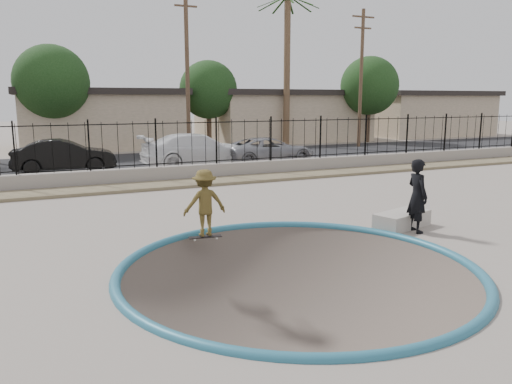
{
  "coord_description": "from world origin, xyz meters",
  "views": [
    {
      "loc": [
        -4.57,
        -9.01,
        3.24
      ],
      "look_at": [
        0.48,
        2.0,
        0.97
      ],
      "focal_mm": 35.0,
      "sensor_mm": 36.0,
      "label": 1
    }
  ],
  "objects": [
    {
      "name": "rock_strip",
      "position": [
        0.0,
        9.2,
        0.06
      ],
      "size": [
        42.0,
        1.6,
        0.11
      ],
      "primitive_type": "cube",
      "color": "#887A59",
      "rests_on": "ground"
    },
    {
      "name": "coping_ring",
      "position": [
        0.0,
        -1.0,
        0.0
      ],
      "size": [
        7.04,
        7.04,
        0.2
      ],
      "primitive_type": "torus",
      "color": "#276780",
      "rests_on": "ground"
    },
    {
      "name": "utility_pole_mid",
      "position": [
        4.0,
        19.0,
        4.96
      ],
      "size": [
        1.7,
        0.24,
        9.5
      ],
      "color": "#473323",
      "rests_on": "ground"
    },
    {
      "name": "retaining_wall",
      "position": [
        0.0,
        10.3,
        0.3
      ],
      "size": [
        42.0,
        0.45,
        0.6
      ],
      "primitive_type": "cube",
      "color": "gray",
      "rests_on": "ground"
    },
    {
      "name": "ground",
      "position": [
        0.0,
        12.0,
        -1.1
      ],
      "size": [
        120.0,
        120.0,
        2.2
      ],
      "primitive_type": "cube",
      "color": "gray",
      "rests_on": "ground"
    },
    {
      "name": "house_center",
      "position": [
        0.0,
        26.5,
        1.97
      ],
      "size": [
        10.6,
        8.6,
        3.9
      ],
      "color": "tan",
      "rests_on": "ground"
    },
    {
      "name": "videographer",
      "position": [
        4.0,
        0.2,
        0.91
      ],
      "size": [
        0.51,
        0.71,
        1.81
      ],
      "primitive_type": "imported",
      "rotation": [
        0.0,
        0.0,
        1.45
      ],
      "color": "black",
      "rests_on": "ground"
    },
    {
      "name": "street_tree_left",
      "position": [
        -3.0,
        23.0,
        4.19
      ],
      "size": [
        4.32,
        4.32,
        6.36
      ],
      "color": "#473323",
      "rests_on": "ground"
    },
    {
      "name": "house_east",
      "position": [
        14.0,
        26.5,
        1.97
      ],
      "size": [
        12.6,
        8.6,
        3.9
      ],
      "color": "tan",
      "rests_on": "ground"
    },
    {
      "name": "palm_right",
      "position": [
        12.0,
        22.0,
        7.33
      ],
      "size": [
        2.3,
        2.3,
        10.3
      ],
      "color": "brown",
      "rests_on": "ground"
    },
    {
      "name": "skateboard",
      "position": [
        -0.94,
        1.74,
        0.05
      ],
      "size": [
        0.79,
        0.3,
        0.07
      ],
      "rotation": [
        0.0,
        0.0,
        -0.15
      ],
      "color": "black",
      "rests_on": "ground"
    },
    {
      "name": "street_tree_right",
      "position": [
        19.0,
        22.0,
        4.19
      ],
      "size": [
        4.32,
        4.32,
        6.36
      ],
      "color": "#473323",
      "rests_on": "ground"
    },
    {
      "name": "car_c",
      "position": [
        2.85,
        13.83,
        0.83
      ],
      "size": [
        5.48,
        2.3,
        1.58
      ],
      "primitive_type": "imported",
      "rotation": [
        0.0,
        0.0,
        1.59
      ],
      "color": "white",
      "rests_on": "street"
    },
    {
      "name": "car_d",
      "position": [
        6.43,
        13.4,
        0.69
      ],
      "size": [
        4.83,
        2.44,
        1.31
      ],
      "primitive_type": "imported",
      "rotation": [
        0.0,
        0.0,
        1.63
      ],
      "color": "gray",
      "rests_on": "street"
    },
    {
      "name": "bowl_pit",
      "position": [
        0.0,
        -1.0,
        0.0
      ],
      "size": [
        6.84,
        6.84,
        1.8
      ],
      "primitive_type": null,
      "color": "#4D443B",
      "rests_on": "ground"
    },
    {
      "name": "house_east_far",
      "position": [
        28.0,
        26.5,
        1.97
      ],
      "size": [
        11.6,
        8.6,
        3.9
      ],
      "color": "tan",
      "rests_on": "ground"
    },
    {
      "name": "concrete_ledge",
      "position": [
        4.0,
        0.69,
        0.2
      ],
      "size": [
        1.73,
        1.12,
        0.4
      ],
      "primitive_type": "cube",
      "rotation": [
        0.0,
        0.0,
        0.28
      ],
      "color": "#A59D93",
      "rests_on": "ground"
    },
    {
      "name": "street_tree_mid",
      "position": [
        7.0,
        24.0,
        3.84
      ],
      "size": [
        3.96,
        3.96,
        5.83
      ],
      "color": "#473323",
      "rests_on": "ground"
    },
    {
      "name": "fence",
      "position": [
        0.0,
        10.3,
        1.5
      ],
      "size": [
        40.0,
        0.04,
        1.8
      ],
      "color": "black",
      "rests_on": "retaining_wall"
    },
    {
      "name": "utility_pole_right",
      "position": [
        16.0,
        19.0,
        4.7
      ],
      "size": [
        1.7,
        0.24,
        9.0
      ],
      "color": "#473323",
      "rests_on": "ground"
    },
    {
      "name": "car_b",
      "position": [
        -3.13,
        14.51,
        0.75
      ],
      "size": [
        4.46,
        1.81,
        1.44
      ],
      "primitive_type": "imported",
      "rotation": [
        0.0,
        0.0,
        1.5
      ],
      "color": "black",
      "rests_on": "street"
    },
    {
      "name": "skater",
      "position": [
        -0.94,
        1.74,
        0.78
      ],
      "size": [
        1.03,
        0.62,
        1.55
      ],
      "primitive_type": "imported",
      "rotation": [
        0.0,
        0.0,
        3.1
      ],
      "color": "olive",
      "rests_on": "ground"
    },
    {
      "name": "street",
      "position": [
        0.0,
        17.0,
        0.02
      ],
      "size": [
        90.0,
        8.0,
        0.04
      ],
      "primitive_type": "cube",
      "color": "black",
      "rests_on": "ground"
    }
  ]
}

